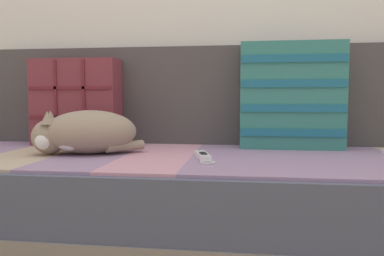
# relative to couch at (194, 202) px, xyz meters

# --- Properties ---
(couch) EXTENTS (2.02, 0.84, 0.36)m
(couch) POSITION_rel_couch_xyz_m (0.00, 0.00, 0.00)
(couch) COLOR gray
(couch) RESTS_ON ground_plane
(sofa_backrest) EXTENTS (1.98, 0.14, 0.43)m
(sofa_backrest) POSITION_rel_couch_xyz_m (-0.00, 0.35, 0.40)
(sofa_backrest) COLOR #474242
(sofa_backrest) RESTS_ON couch
(throw_pillow_quilted) EXTENTS (0.38, 0.14, 0.37)m
(throw_pillow_quilted) POSITION_rel_couch_xyz_m (-0.54, 0.21, 0.37)
(throw_pillow_quilted) COLOR brown
(throw_pillow_quilted) RESTS_ON couch
(throw_pillow_striped) EXTENTS (0.41, 0.14, 0.42)m
(throw_pillow_striped) POSITION_rel_couch_xyz_m (0.37, 0.21, 0.39)
(throw_pillow_striped) COLOR #337A70
(throw_pillow_striped) RESTS_ON couch
(sleeping_cat) EXTENTS (0.39, 0.31, 0.16)m
(sleeping_cat) POSITION_rel_couch_xyz_m (-0.40, -0.06, 0.26)
(sleeping_cat) COLOR gray
(sleeping_cat) RESTS_ON couch
(game_remote_far) EXTENTS (0.09, 0.20, 0.02)m
(game_remote_far) POSITION_rel_couch_xyz_m (0.05, -0.12, 0.19)
(game_remote_far) COLOR white
(game_remote_far) RESTS_ON couch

